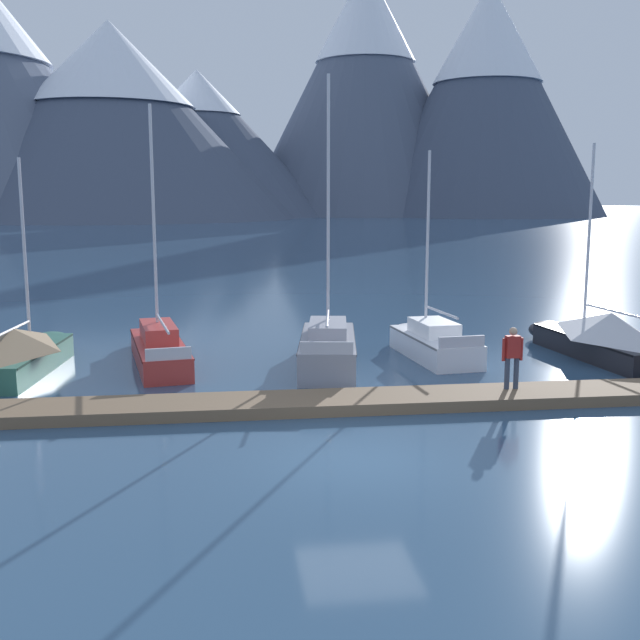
% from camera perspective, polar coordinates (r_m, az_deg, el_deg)
% --- Properties ---
extents(ground_plane, '(700.00, 700.00, 0.00)m').
position_cam_1_polar(ground_plane, '(16.22, 2.92, -10.45)').
color(ground_plane, '#2D4C6B').
extents(mountain_central_massif, '(84.64, 84.64, 44.61)m').
position_cam_1_polar(mountain_central_massif, '(187.37, -15.35, 14.51)').
color(mountain_central_massif, '#424C60').
rests_on(mountain_central_massif, ground).
extents(mountain_shoulder_ridge, '(69.28, 69.28, 36.91)m').
position_cam_1_polar(mountain_shoulder_ridge, '(203.25, -9.11, 13.02)').
color(mountain_shoulder_ridge, '#424C60').
rests_on(mountain_shoulder_ridge, ground).
extents(mountain_east_summit, '(68.33, 68.33, 66.66)m').
position_cam_1_polar(mountain_east_summit, '(218.94, 3.41, 16.98)').
color(mountain_east_summit, '#4C566B').
rests_on(mountain_east_summit, ground).
extents(mountain_rear_spur, '(62.66, 62.66, 59.18)m').
position_cam_1_polar(mountain_rear_spur, '(210.28, 12.39, 16.11)').
color(mountain_rear_spur, '#424C60').
rests_on(mountain_rear_spur, ground).
extents(dock, '(23.71, 2.03, 0.30)m').
position_cam_1_polar(dock, '(19.94, 0.78, -6.20)').
color(dock, brown).
rests_on(dock, ground).
extents(sailboat_nearest_berth, '(2.46, 6.75, 6.65)m').
position_cam_1_polar(sailboat_nearest_berth, '(25.49, -21.50, -2.12)').
color(sailboat_nearest_berth, '#336B56').
rests_on(sailboat_nearest_berth, ground).
extents(sailboat_second_berth, '(2.53, 7.42, 8.32)m').
position_cam_1_polar(sailboat_second_berth, '(25.88, -12.06, -1.90)').
color(sailboat_second_berth, '#B2332D').
rests_on(sailboat_second_berth, ground).
extents(sailboat_mid_dock_port, '(2.67, 7.15, 9.21)m').
position_cam_1_polar(sailboat_mid_dock_port, '(25.10, 0.60, -1.84)').
color(sailboat_mid_dock_port, '#93939E').
rests_on(sailboat_mid_dock_port, ground).
extents(sailboat_mid_dock_starboard, '(2.14, 5.64, 6.97)m').
position_cam_1_polar(sailboat_mid_dock_starboard, '(26.47, 8.25, -1.55)').
color(sailboat_mid_dock_starboard, white).
rests_on(sailboat_mid_dock_starboard, ground).
extents(sailboat_far_berth, '(2.56, 7.32, 7.23)m').
position_cam_1_polar(sailboat_far_berth, '(27.59, 20.24, -1.09)').
color(sailboat_far_berth, black).
rests_on(sailboat_far_berth, ground).
extents(person_on_dock, '(0.59, 0.23, 1.69)m').
position_cam_1_polar(person_on_dock, '(21.13, 14.22, -2.49)').
color(person_on_dock, '#384256').
rests_on(person_on_dock, dock).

